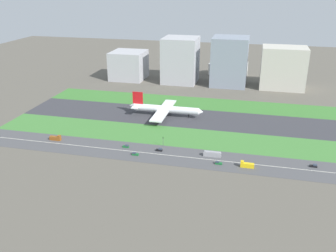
{
  "coord_description": "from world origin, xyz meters",
  "views": [
    {
      "loc": [
        52.52,
        -286.34,
        109.29
      ],
      "look_at": [
        -6.96,
        -36.5,
        6.0
      ],
      "focal_mm": 39.14,
      "sensor_mm": 36.0,
      "label": 1
    }
  ],
  "objects_px": {
    "car_0": "(159,150)",
    "office_tower": "(230,61)",
    "bus_0": "(212,154)",
    "car_4": "(314,166)",
    "car_2": "(218,163)",
    "truck_1": "(247,165)",
    "car_1": "(126,146)",
    "car_3": "(135,154)",
    "hangar_building": "(180,60)",
    "fuel_tank_west": "(216,69)",
    "cargo_warehouse": "(283,68)",
    "terminal_building": "(129,65)",
    "traffic_light": "(163,141)",
    "truck_0": "(56,138)",
    "fuel_tank_centre": "(241,69)",
    "airliner": "(164,109)"
  },
  "relations": [
    {
      "from": "car_0",
      "to": "office_tower",
      "type": "bearing_deg",
      "value": 80.16
    },
    {
      "from": "bus_0",
      "to": "car_4",
      "type": "bearing_deg",
      "value": 0.0
    },
    {
      "from": "car_2",
      "to": "truck_1",
      "type": "bearing_deg",
      "value": 180.0
    },
    {
      "from": "truck_1",
      "to": "car_1",
      "type": "relative_size",
      "value": 1.91
    },
    {
      "from": "car_2",
      "to": "car_3",
      "type": "relative_size",
      "value": 1.0
    },
    {
      "from": "bus_0",
      "to": "truck_1",
      "type": "distance_m",
      "value": 24.9
    },
    {
      "from": "hangar_building",
      "to": "fuel_tank_west",
      "type": "distance_m",
      "value": 60.65
    },
    {
      "from": "office_tower",
      "to": "truck_1",
      "type": "bearing_deg",
      "value": -81.89
    },
    {
      "from": "car_2",
      "to": "cargo_warehouse",
      "type": "distance_m",
      "value": 198.75
    },
    {
      "from": "truck_1",
      "to": "terminal_building",
      "type": "height_order",
      "value": "terminal_building"
    },
    {
      "from": "car_3",
      "to": "traffic_light",
      "type": "distance_m",
      "value": 23.53
    },
    {
      "from": "traffic_light",
      "to": "cargo_warehouse",
      "type": "relative_size",
      "value": 0.16
    },
    {
      "from": "truck_0",
      "to": "bus_0",
      "type": "bearing_deg",
      "value": 0.0
    },
    {
      "from": "truck_1",
      "to": "fuel_tank_centre",
      "type": "bearing_deg",
      "value": -86.03
    },
    {
      "from": "car_2",
      "to": "car_1",
      "type": "height_order",
      "value": "same"
    },
    {
      "from": "car_4",
      "to": "traffic_light",
      "type": "bearing_deg",
      "value": 175.39
    },
    {
      "from": "car_2",
      "to": "car_4",
      "type": "relative_size",
      "value": 1.0
    },
    {
      "from": "airliner",
      "to": "car_2",
      "type": "xyz_separation_m",
      "value": [
        54.88,
        -78.0,
        -5.31
      ]
    },
    {
      "from": "car_4",
      "to": "hangar_building",
      "type": "distance_m",
      "value": 220.83
    },
    {
      "from": "office_tower",
      "to": "fuel_tank_centre",
      "type": "bearing_deg",
      "value": 76.37
    },
    {
      "from": "car_4",
      "to": "traffic_light",
      "type": "relative_size",
      "value": 0.61
    },
    {
      "from": "terminal_building",
      "to": "hangar_building",
      "type": "xyz_separation_m",
      "value": [
        61.59,
        0.0,
        8.93
      ]
    },
    {
      "from": "airliner",
      "to": "hangar_building",
      "type": "height_order",
      "value": "hangar_building"
    },
    {
      "from": "car_1",
      "to": "office_tower",
      "type": "relative_size",
      "value": 0.08
    },
    {
      "from": "bus_0",
      "to": "fuel_tank_centre",
      "type": "relative_size",
      "value": 0.68
    },
    {
      "from": "airliner",
      "to": "car_1",
      "type": "relative_size",
      "value": 14.77
    },
    {
      "from": "airliner",
      "to": "car_2",
      "type": "relative_size",
      "value": 14.77
    },
    {
      "from": "truck_1",
      "to": "cargo_warehouse",
      "type": "xyz_separation_m",
      "value": [
        29.18,
        192.0,
        20.33
      ]
    },
    {
      "from": "truck_0",
      "to": "car_3",
      "type": "height_order",
      "value": "truck_0"
    },
    {
      "from": "traffic_light",
      "to": "cargo_warehouse",
      "type": "distance_m",
      "value": 195.59
    },
    {
      "from": "hangar_building",
      "to": "fuel_tank_centre",
      "type": "height_order",
      "value": "hangar_building"
    },
    {
      "from": "car_4",
      "to": "office_tower",
      "type": "distance_m",
      "value": 195.99
    },
    {
      "from": "car_0",
      "to": "fuel_tank_west",
      "type": "distance_m",
      "value": 227.46
    },
    {
      "from": "car_3",
      "to": "hangar_building",
      "type": "relative_size",
      "value": 0.09
    },
    {
      "from": "car_3",
      "to": "hangar_building",
      "type": "height_order",
      "value": "hangar_building"
    },
    {
      "from": "traffic_light",
      "to": "car_4",
      "type": "bearing_deg",
      "value": -4.61
    },
    {
      "from": "car_2",
      "to": "fuel_tank_centre",
      "type": "bearing_deg",
      "value": -90.29
    },
    {
      "from": "bus_0",
      "to": "office_tower",
      "type": "bearing_deg",
      "value": 91.43
    },
    {
      "from": "airliner",
      "to": "truck_0",
      "type": "distance_m",
      "value": 93.92
    },
    {
      "from": "truck_1",
      "to": "terminal_building",
      "type": "relative_size",
      "value": 0.22
    },
    {
      "from": "truck_1",
      "to": "fuel_tank_west",
      "type": "height_order",
      "value": "fuel_tank_west"
    },
    {
      "from": "truck_1",
      "to": "cargo_warehouse",
      "type": "relative_size",
      "value": 0.18
    },
    {
      "from": "truck_1",
      "to": "terminal_building",
      "type": "xyz_separation_m",
      "value": [
        -143.46,
        192.0,
        14.34
      ]
    },
    {
      "from": "fuel_tank_west",
      "to": "fuel_tank_centre",
      "type": "bearing_deg",
      "value": 0.0
    },
    {
      "from": "car_2",
      "to": "truck_1",
      "type": "xyz_separation_m",
      "value": [
        17.65,
        -0.0,
        0.75
      ]
    },
    {
      "from": "office_tower",
      "to": "fuel_tank_centre",
      "type": "relative_size",
      "value": 3.05
    },
    {
      "from": "car_0",
      "to": "cargo_warehouse",
      "type": "height_order",
      "value": "cargo_warehouse"
    },
    {
      "from": "airliner",
      "to": "car_4",
      "type": "distance_m",
      "value": 132.33
    },
    {
      "from": "car_0",
      "to": "hangar_building",
      "type": "relative_size",
      "value": 0.09
    },
    {
      "from": "terminal_building",
      "to": "office_tower",
      "type": "height_order",
      "value": "office_tower"
    }
  ]
}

